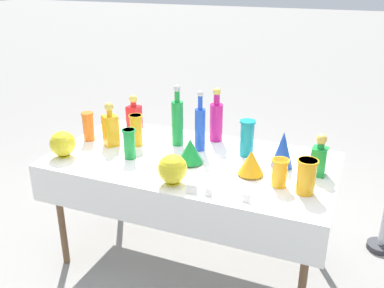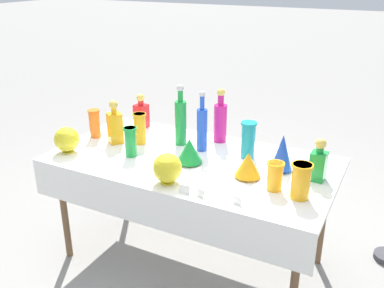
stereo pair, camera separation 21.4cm
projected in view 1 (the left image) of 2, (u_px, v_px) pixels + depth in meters
ground_plane at (192, 258)px, 2.96m from camera, size 40.00×40.00×0.00m
display_table at (190, 169)px, 2.67m from camera, size 1.76×0.93×0.76m
tall_bottle_0 at (177, 121)px, 2.83m from camera, size 0.08×0.08×0.41m
tall_bottle_1 at (216, 119)px, 2.90m from camera, size 0.09×0.09×0.37m
tall_bottle_2 at (200, 127)px, 2.75m from camera, size 0.07×0.07×0.40m
square_decanter_0 at (111, 128)px, 2.83m from camera, size 0.12×0.12×0.30m
square_decanter_1 at (319, 158)px, 2.43m from camera, size 0.09×0.09×0.25m
square_decanter_2 at (134, 115)px, 3.13m from camera, size 0.09×0.09×0.26m
slender_vase_0 at (129, 143)px, 2.65m from camera, size 0.09×0.09×0.19m
slender_vase_1 at (88, 126)px, 2.93m from camera, size 0.08×0.08×0.20m
slender_vase_2 at (136, 129)px, 2.84m from camera, size 0.09×0.09×0.21m
slender_vase_3 at (280, 172)px, 2.31m from camera, size 0.10×0.10×0.16m
slender_vase_4 at (247, 137)px, 2.68m from camera, size 0.10×0.10×0.23m
slender_vase_5 at (306, 176)px, 2.23m from camera, size 0.11×0.11×0.19m
fluted_vase_0 at (283, 149)px, 2.52m from camera, size 0.13×0.13×0.22m
fluted_vase_1 at (190, 151)px, 2.58m from camera, size 0.16×0.16×0.16m
fluted_vase_2 at (251, 163)px, 2.43m from camera, size 0.15×0.15×0.15m
round_bowl_0 at (172, 169)px, 2.33m from camera, size 0.17×0.17×0.17m
round_bowl_1 at (63, 144)px, 2.67m from camera, size 0.16×0.16×0.17m
price_tag_left at (247, 199)px, 2.17m from camera, size 0.05×0.02×0.04m
price_tag_center at (192, 189)px, 2.26m from camera, size 0.06×0.02×0.05m
price_tag_right at (209, 193)px, 2.23m from camera, size 0.05×0.02×0.04m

